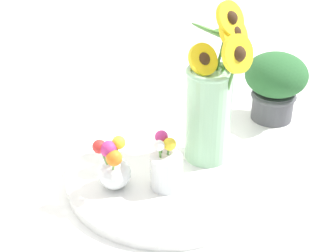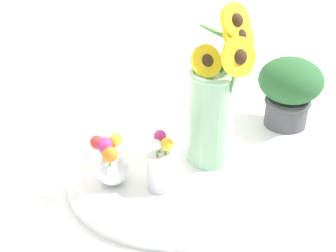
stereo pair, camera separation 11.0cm
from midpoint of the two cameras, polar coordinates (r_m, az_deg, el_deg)
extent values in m
plane|color=white|center=(1.17, -1.94, -7.03)|extent=(6.00, 6.00, 0.00)
cylinder|color=white|center=(1.18, -2.69, -6.02)|extent=(0.51, 0.51, 0.02)
cylinder|color=#99CC9E|center=(1.17, 2.21, 1.08)|extent=(0.11, 0.11, 0.24)
torus|color=#99CC9E|center=(1.11, 2.33, 6.57)|extent=(0.12, 0.12, 0.01)
cylinder|color=#427533|center=(1.14, 3.29, 3.64)|extent=(0.08, 0.02, 0.30)
cylinder|color=yellow|center=(1.10, 5.13, 11.17)|extent=(0.10, 0.06, 0.10)
sphere|color=#382314|center=(1.10, 5.13, 11.17)|extent=(0.04, 0.04, 0.04)
cylinder|color=#427533|center=(1.16, 1.59, 2.59)|extent=(0.03, 0.02, 0.25)
cylinder|color=yellow|center=(1.10, 1.42, 8.06)|extent=(0.08, 0.05, 0.08)
sphere|color=#382314|center=(1.10, 1.42, 8.06)|extent=(0.03, 0.03, 0.03)
cylinder|color=#427533|center=(1.12, 4.08, 2.74)|extent=(0.02, 0.08, 0.27)
cylinder|color=yellow|center=(1.03, 5.47, 8.68)|extent=(0.09, 0.04, 0.09)
sphere|color=#382314|center=(1.03, 5.47, 8.68)|extent=(0.04, 0.04, 0.04)
cylinder|color=#427533|center=(1.14, 2.87, 5.59)|extent=(0.06, 0.04, 0.30)
cylinder|color=yellow|center=(1.10, 4.64, 12.91)|extent=(0.09, 0.05, 0.09)
sphere|color=#382314|center=(1.10, 4.64, 12.91)|extent=(0.03, 0.03, 0.03)
ellipsoid|color=#477F38|center=(1.15, 3.33, 11.05)|extent=(0.12, 0.15, 0.08)
ellipsoid|color=#477F38|center=(1.17, 4.72, 11.23)|extent=(0.07, 0.10, 0.03)
cylinder|color=white|center=(1.10, -3.10, -5.64)|extent=(0.08, 0.08, 0.08)
cylinder|color=#568E42|center=(1.10, -3.05, -4.35)|extent=(0.01, 0.02, 0.09)
sphere|color=yellow|center=(1.07, -2.75, -2.32)|extent=(0.03, 0.03, 0.03)
cylinder|color=#568E42|center=(1.10, -3.84, -3.80)|extent=(0.03, 0.02, 0.09)
sphere|color=#C6337A|center=(1.08, -3.72, -1.41)|extent=(0.03, 0.03, 0.03)
cylinder|color=#568E42|center=(1.08, -3.80, -4.37)|extent=(0.01, 0.01, 0.09)
sphere|color=white|center=(1.06, -4.08, -2.48)|extent=(0.03, 0.03, 0.03)
sphere|color=white|center=(1.11, -9.40, -5.78)|extent=(0.08, 0.08, 0.08)
cylinder|color=white|center=(1.09, -9.61, -3.73)|extent=(0.04, 0.04, 0.02)
cylinder|color=#568E42|center=(1.08, -9.62, -5.35)|extent=(0.01, 0.03, 0.08)
sphere|color=orange|center=(1.05, -9.61, -3.97)|extent=(0.04, 0.04, 0.04)
cylinder|color=#568E42|center=(1.08, -9.96, -4.67)|extent=(0.01, 0.01, 0.09)
sphere|color=#C6337A|center=(1.05, -10.26, -2.87)|extent=(0.04, 0.04, 0.04)
cylinder|color=#568E42|center=(1.09, -9.38, -4.24)|extent=(0.02, 0.02, 0.10)
sphere|color=yellow|center=(1.06, -9.02, -2.10)|extent=(0.03, 0.03, 0.03)
cylinder|color=#568E42|center=(1.09, -10.22, -4.93)|extent=(0.03, 0.03, 0.10)
sphere|color=red|center=(1.06, -11.34, -2.57)|extent=(0.03, 0.03, 0.03)
cylinder|color=#4C4C51|center=(1.45, 10.51, 2.44)|extent=(0.13, 0.13, 0.09)
torus|color=#4C4C51|center=(1.44, 10.64, 3.62)|extent=(0.14, 0.14, 0.02)
ellipsoid|color=#285B2D|center=(1.41, 10.90, 6.12)|extent=(0.19, 0.19, 0.13)
camera|label=1|loc=(0.06, -92.86, -1.69)|focal=50.00mm
camera|label=2|loc=(0.06, 87.14, 1.69)|focal=50.00mm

